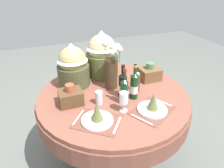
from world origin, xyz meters
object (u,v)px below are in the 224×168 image
(dining_table, at_px, (113,105))
(place_setting_left, at_px, (97,116))
(woven_basket_side_right, at_px, (149,73))
(wine_bottle_rear, at_px, (134,86))
(pepper_mill, at_px, (137,82))
(wine_bottle_centre, at_px, (124,91))
(gift_tub_back_centre, at_px, (102,52))
(wine_bottle_left, at_px, (123,85))
(wine_glass_left, at_px, (124,98))
(tumbler_near_right, at_px, (99,98))
(place_setting_right, at_px, (153,106))
(flower_vase, at_px, (112,67))
(gift_tub_back_left, at_px, (73,64))
(woven_basket_side_left, at_px, (71,97))

(dining_table, height_order, place_setting_left, place_setting_left)
(woven_basket_side_right, bearing_deg, dining_table, -163.32)
(place_setting_left, xyz_separation_m, wine_bottle_rear, (0.39, 0.20, 0.08))
(pepper_mill, bearing_deg, wine_bottle_rear, -130.10)
(dining_table, bearing_deg, wine_bottle_centre, -80.76)
(gift_tub_back_centre, bearing_deg, wine_bottle_centre, -90.23)
(place_setting_left, bearing_deg, wine_bottle_centre, 28.93)
(wine_bottle_left, bearing_deg, gift_tub_back_centre, 93.05)
(wine_bottle_rear, relative_size, woven_basket_side_right, 1.59)
(wine_bottle_centre, bearing_deg, wine_glass_left, -114.99)
(tumbler_near_right, height_order, gift_tub_back_centre, gift_tub_back_centre)
(gift_tub_back_centre, bearing_deg, tumbler_near_right, -111.22)
(place_setting_right, relative_size, tumbler_near_right, 3.64)
(place_setting_left, xyz_separation_m, gift_tub_back_centre, (0.29, 0.74, 0.21))
(dining_table, bearing_deg, flower_vase, 76.48)
(tumbler_near_right, height_order, gift_tub_back_left, gift_tub_back_left)
(dining_table, distance_m, place_setting_left, 0.46)
(dining_table, xyz_separation_m, gift_tub_back_centre, (0.03, 0.41, 0.39))
(flower_vase, bearing_deg, woven_basket_side_left, -162.73)
(woven_basket_side_right, bearing_deg, wine_bottle_left, -151.71)
(wine_bottle_centre, relative_size, wine_bottle_rear, 0.99)
(dining_table, distance_m, pepper_mill, 0.32)
(woven_basket_side_left, bearing_deg, flower_vase, 17.27)
(wine_bottle_left, bearing_deg, wine_bottle_centre, -106.09)
(flower_vase, height_order, gift_tub_back_centre, gift_tub_back_centre)
(wine_bottle_left, distance_m, gift_tub_back_left, 0.52)
(wine_bottle_centre, bearing_deg, tumbler_near_right, 161.90)
(wine_bottle_left, bearing_deg, woven_basket_side_right, 28.29)
(wine_bottle_centre, relative_size, gift_tub_back_centre, 0.66)
(wine_bottle_rear, xyz_separation_m, wine_glass_left, (-0.16, -0.14, -0.00))
(wine_bottle_left, bearing_deg, wine_glass_left, -110.78)
(flower_vase, distance_m, wine_bottle_rear, 0.28)
(wine_bottle_left, xyz_separation_m, gift_tub_back_left, (-0.35, 0.37, 0.10))
(place_setting_right, bearing_deg, tumbler_near_right, 146.04)
(pepper_mill, distance_m, gift_tub_back_left, 0.63)
(dining_table, distance_m, place_setting_right, 0.45)
(gift_tub_back_centre, bearing_deg, place_setting_right, -77.66)
(flower_vase, xyz_separation_m, wine_bottle_rear, (0.11, -0.24, -0.10))
(wine_bottle_rear, bearing_deg, tumbler_near_right, 175.56)
(place_setting_left, distance_m, wine_bottle_centre, 0.33)
(tumbler_near_right, bearing_deg, wine_bottle_rear, -4.44)
(wine_bottle_rear, distance_m, gift_tub_back_left, 0.62)
(woven_basket_side_left, relative_size, woven_basket_side_right, 0.95)
(wine_bottle_rear, xyz_separation_m, pepper_mill, (0.08, 0.10, -0.04))
(place_setting_right, xyz_separation_m, flower_vase, (-0.17, 0.46, 0.17))
(gift_tub_back_left, bearing_deg, place_setting_left, -86.20)
(wine_bottle_centre, xyz_separation_m, woven_basket_side_right, (0.42, 0.31, -0.05))
(place_setting_right, relative_size, gift_tub_back_centre, 0.88)
(dining_table, height_order, place_setting_right, place_setting_right)
(tumbler_near_right, relative_size, gift_tub_back_left, 0.27)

